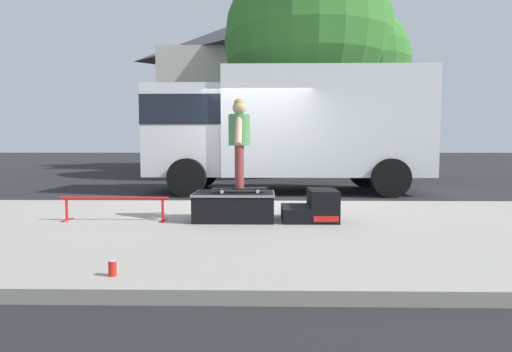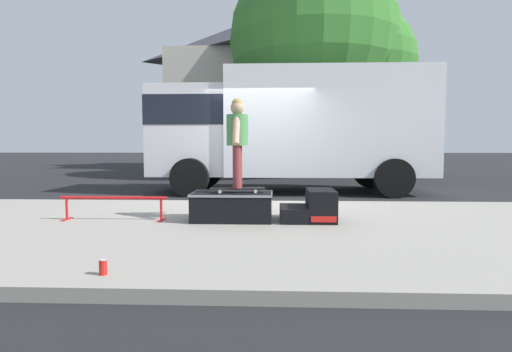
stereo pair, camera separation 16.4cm
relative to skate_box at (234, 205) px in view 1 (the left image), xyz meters
name	(u,v)px [view 1 (the left image)]	position (x,y,z in m)	size (l,w,h in m)	color
ground_plane	(256,203)	(0.27, 2.62, -0.33)	(140.00, 140.00, 0.00)	black
sidewalk_slab	(252,230)	(0.27, -0.38, -0.27)	(50.00, 5.00, 0.12)	gray
skate_box	(234,205)	(0.00, 0.00, 0.00)	(1.14, 0.71, 0.40)	black
kicker_ramp	(314,207)	(1.14, 0.00, -0.03)	(0.77, 0.70, 0.44)	black
grind_rail	(114,203)	(-1.69, -0.08, 0.05)	(1.53, 0.28, 0.34)	red
skateboard	(239,189)	(0.08, -0.01, 0.24)	(0.80, 0.29, 0.07)	black
skater_kid	(239,135)	(0.08, -0.01, 0.99)	(0.31, 0.65, 1.26)	brown
soda_can	(112,268)	(-0.81, -2.56, -0.15)	(0.07, 0.07, 0.13)	red
box_truck	(285,126)	(0.96, 4.82, 1.37)	(6.91, 2.63, 3.05)	white
street_tree_main	(318,46)	(2.44, 9.81, 4.58)	(6.87, 6.24, 8.21)	brown
house_behind	(252,92)	(-0.28, 17.75, 3.91)	(9.54, 8.23, 8.40)	beige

